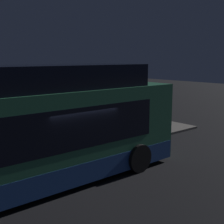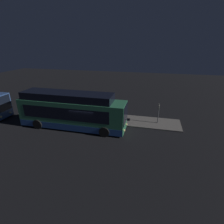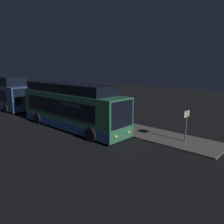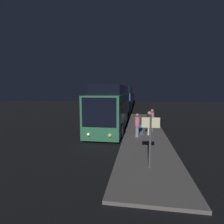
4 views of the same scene
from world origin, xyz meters
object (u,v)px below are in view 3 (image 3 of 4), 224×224
object	(u,v)px
sign_post	(186,122)
passenger_with_bags	(116,112)
passenger_waiting	(124,115)
suitcase	(120,124)
trash_bin	(98,118)
bus_second	(2,94)
bus_lead	(71,108)
passenger_boarding	(124,119)

from	to	relation	value
sign_post	passenger_with_bags	bearing A→B (deg)	175.22
passenger_waiting	suitcase	distance (m)	0.88
suitcase	trash_bin	distance (m)	2.98
bus_second	trash_bin	bearing A→B (deg)	10.93
passenger_waiting	passenger_with_bags	bearing A→B (deg)	-77.18
passenger_waiting	trash_bin	xyz separation A→B (m)	(-3.03, -0.34, -0.66)
passenger_with_bags	passenger_waiting	bearing A→B (deg)	-177.89
bus_lead	suitcase	bearing A→B (deg)	39.52
bus_second	sign_post	xyz separation A→B (m)	(23.86, 2.98, -0.23)
trash_bin	bus_lead	bearing A→B (deg)	-96.25
trash_bin	sign_post	bearing A→B (deg)	0.38
passenger_boarding	sign_post	xyz separation A→B (m)	(5.02, 0.58, 0.52)
bus_second	passenger_with_bags	size ratio (longest dim) A/B	6.59
passenger_with_bags	suitcase	xyz separation A→B (m)	(1.21, -0.84, -0.72)
passenger_waiting	sign_post	bearing A→B (deg)	113.53
passenger_waiting	trash_bin	world-z (taller)	passenger_waiting
suitcase	sign_post	xyz separation A→B (m)	(5.77, 0.26, 1.15)
bus_lead	suitcase	world-z (taller)	bus_lead
passenger_boarding	trash_bin	bearing A→B (deg)	-171.67
passenger_boarding	trash_bin	xyz separation A→B (m)	(-3.73, 0.52, -0.60)
passenger_with_bags	trash_bin	distance (m)	2.00
passenger_waiting	trash_bin	distance (m)	3.12
passenger_waiting	sign_post	size ratio (longest dim) A/B	0.80
bus_second	passenger_boarding	size ratio (longest dim) A/B	7.04
bus_lead	sign_post	xyz separation A→B (m)	(9.07, 2.98, -0.20)
bus_second	suitcase	distance (m)	18.34
passenger_boarding	sign_post	size ratio (longest dim) A/B	0.76
passenger_with_bags	suitcase	distance (m)	1.64
passenger_with_bags	trash_bin	bearing A→B (deg)	35.61
suitcase	bus_lead	bearing A→B (deg)	-140.48
sign_post	trash_bin	size ratio (longest dim) A/B	3.46
bus_lead	trash_bin	world-z (taller)	bus_lead
passenger_with_bags	suitcase	bearing A→B (deg)	160.86
passenger_boarding	passenger_waiting	distance (m)	1.11
bus_lead	passenger_with_bags	world-z (taller)	bus_lead
suitcase	trash_bin	world-z (taller)	suitcase
passenger_boarding	suitcase	distance (m)	1.03
passenger_waiting	bus_lead	bearing A→B (deg)	-19.47
suitcase	bus_second	bearing A→B (deg)	-171.45
trash_bin	passenger_waiting	bearing A→B (deg)	6.37
passenger_with_bags	sign_post	world-z (taller)	sign_post
sign_post	bus_second	bearing A→B (deg)	-172.89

